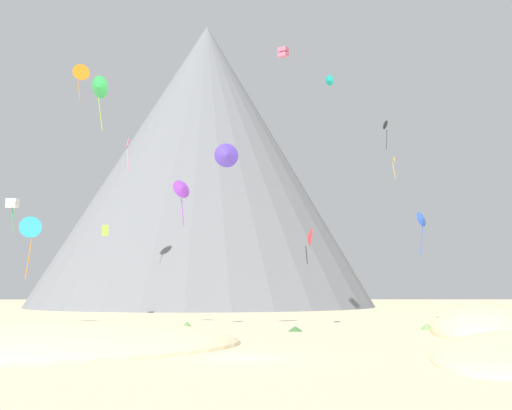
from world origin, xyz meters
The scene contains 22 objects.
ground_plane centered at (0.00, 0.00, 0.00)m, with size 400.00×400.00×0.00m, color #CCBA8E.
dune_foreground_left centered at (20.86, 20.49, 0.00)m, with size 26.54×8.45×4.14m, color beige.
dune_midground centered at (-12.02, 6.15, 0.00)m, with size 24.46×18.86×2.95m, color beige.
bush_mid_center centered at (15.60, 11.83, 0.33)m, with size 1.78×1.78×0.66m, color #386633.
bush_near_left centered at (-5.18, 20.41, 0.40)m, with size 1.52×1.52×0.79m, color #568442.
bush_far_right centered at (16.18, 21.20, 0.30)m, with size 1.21×1.21×0.59m, color #668C4C.
bush_ridge_crest centered at (4.24, 19.40, 0.23)m, with size 1.31×1.31×0.45m, color #386633.
rock_massif centered at (-8.28, 99.78, 31.26)m, with size 89.24×89.24×66.79m.
kite_lime_low centered at (-20.39, 51.19, 12.03)m, with size 0.99×0.29×1.63m.
kite_indigo_mid centered at (-1.92, 23.34, 16.47)m, with size 2.41×0.92×2.39m.
kite_blue_low centered at (20.99, 36.45, 11.91)m, with size 1.95×1.92×5.16m.
kite_rainbow_high centered at (5.24, 47.33, 37.61)m, with size 1.74×1.77×1.56m.
kite_orange_high centered at (-23.91, 47.74, 34.50)m, with size 2.35×1.22×5.29m.
kite_cyan_low centered at (-22.63, 29.06, 9.97)m, with size 2.18×1.15×6.54m.
kite_red_low centered at (6.41, 27.34, 8.90)m, with size 0.73×1.99×3.77m.
kite_pink_mid centered at (-13.61, 33.17, 19.75)m, with size 0.40×0.84×3.72m.
kite_violet_low centered at (-6.30, 24.43, 13.32)m, with size 2.02×1.95×4.72m.
kite_teal_high centered at (11.63, 46.18, 32.92)m, with size 1.53×1.61×1.49m.
kite_gold_mid centered at (22.81, 54.86, 22.91)m, with size 0.60×0.83×3.45m.
kite_black_high centered at (22.62, 59.27, 30.33)m, with size 0.91×1.63×4.97m.
kite_white_low centered at (-21.89, 22.45, 11.53)m, with size 0.92×0.96×3.16m.
kite_green_mid centered at (-13.85, 20.75, 22.29)m, with size 2.30×2.01×5.24m.
Camera 1 is at (0.13, -30.12, 3.45)m, focal length 39.69 mm.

